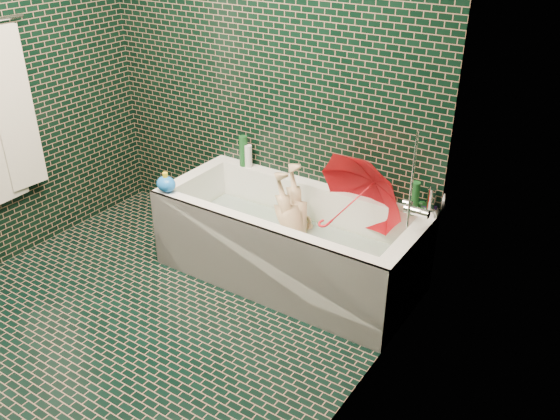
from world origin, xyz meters
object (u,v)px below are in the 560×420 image
Objects in this scene: bathtub at (288,249)px; child at (296,234)px; bath_toy at (166,184)px; umbrella at (351,203)px; rubber_duck at (409,205)px.

bathtub is 1.90× the size of child.
bath_toy is at bearing -63.05° from child.
rubber_duck is (0.29, 0.22, -0.02)m from umbrella.
child is at bearing -154.73° from umbrella.
child is at bearing 13.84° from bath_toy.
bath_toy reaches higher than rubber_duck.
child is 9.01× the size of rubber_duck.
rubber_duck is 1.56m from bath_toy.
umbrella is (0.36, 0.06, 0.30)m from child.
rubber_duck is (0.67, 0.33, 0.38)m from bathtub.
umbrella is 3.78× the size of bath_toy.
bathtub is 17.14× the size of rubber_duck.
rubber_duck is 0.65× the size of bath_toy.
rubber_duck is at bearing 115.70° from child.
umbrella reaches higher than bath_toy.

